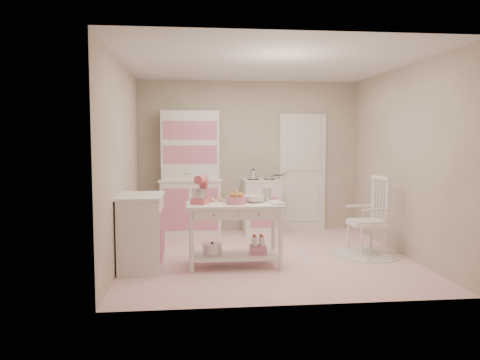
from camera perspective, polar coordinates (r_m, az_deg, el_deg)
The scene contains 14 objects.
room_shell at distance 6.30m, azimuth 3.26°, elevation 5.42°, with size 3.84×3.84×2.62m.
door at distance 8.34m, azimuth 7.63°, elevation 0.96°, with size 0.82×0.05×2.04m, color white.
hutch at distance 7.90m, azimuth -6.07°, elevation 0.90°, with size 1.06×0.50×2.08m, color white.
stove at distance 8.00m, azimuth 2.62°, elevation -3.21°, with size 0.62×0.57×0.92m, color white.
base_cabinet at distance 5.94m, azimuth -11.93°, elevation -6.18°, with size 0.54×0.84×0.92m, color white.
lace_rug at distance 6.79m, azimuth 15.10°, elevation -8.76°, with size 0.92×0.92×0.01m, color white.
rocking_chair at distance 6.68m, azimuth 15.21°, elevation -4.22°, with size 0.48×0.72×1.10m, color white.
work_table at distance 5.92m, azimuth -0.68°, elevation -6.71°, with size 1.20×0.60×0.80m, color white.
stand_mixer at distance 5.82m, azimuth -4.82°, elevation -1.24°, with size 0.20×0.28×0.34m, color #DC5D6A.
cookie_tray at distance 6.01m, azimuth -2.27°, elevation -2.58°, with size 0.34×0.24×0.02m, color silver.
bread_basket at distance 5.79m, azimuth -0.44°, elevation -2.50°, with size 0.25×0.25×0.09m, color pink.
mixing_bowl at distance 5.95m, azimuth 1.74°, elevation -2.33°, with size 0.27×0.27×0.08m, color white.
metal_pitcher at distance 6.05m, azimuth 3.33°, elevation -1.80°, with size 0.10×0.10×0.17m, color silver.
recipe_book at distance 5.79m, azimuth 3.87°, elevation -2.87°, with size 0.15×0.20×0.02m, color white.
Camera 1 is at (-1.01, -6.22, 1.60)m, focal length 35.00 mm.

